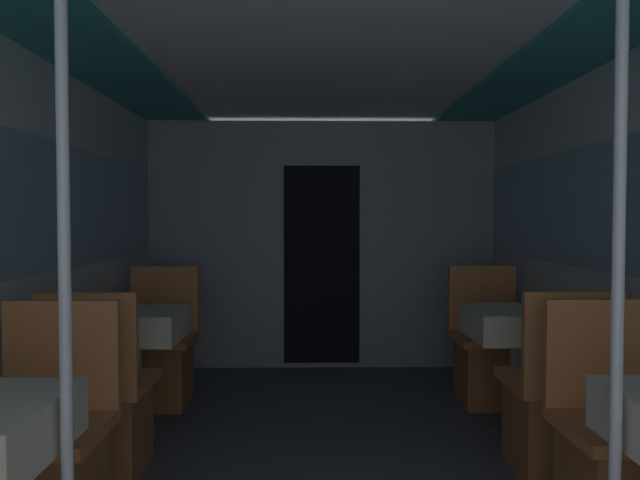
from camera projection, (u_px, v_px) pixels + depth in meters
name	position (u px, v px, depth m)	size (l,w,h in m)	color
wall_left	(21.00, 256.00, 3.00)	(0.05, 6.43, 2.08)	silver
wall_right	(634.00, 255.00, 3.04)	(0.05, 6.43, 2.08)	silver
ceiling_panel	(330.00, 39.00, 2.99)	(2.98, 6.43, 0.07)	silver
bulkhead_far	(322.00, 245.00, 5.30)	(2.92, 0.09, 2.08)	gray
chair_left_far_0	(44.00, 471.00, 2.41)	(0.47, 0.47, 0.93)	#9C5B31
support_pole_left_0	(65.00, 296.00, 1.80)	(0.04, 0.04, 2.08)	silver
dining_table_left_1	(134.00, 330.00, 3.64)	(0.56, 0.56, 0.73)	#4C4C51
chair_left_near_1	(101.00, 417.00, 3.07)	(0.47, 0.47, 0.93)	#9C5B31
chair_left_far_1	(159.00, 362.00, 4.23)	(0.47, 0.47, 0.93)	#9C5B31
chair_right_far_0	(622.00, 468.00, 2.44)	(0.47, 0.47, 0.93)	#9C5B31
support_pole_right_0	(618.00, 295.00, 1.83)	(0.04, 0.04, 2.08)	silver
dining_table_right_1	(518.00, 329.00, 3.67)	(0.56, 0.56, 0.73)	#4C4C51
chair_right_near_1	(556.00, 415.00, 3.10)	(0.47, 0.47, 0.93)	#9C5B31
chair_right_far_1	(489.00, 361.00, 4.27)	(0.47, 0.47, 0.93)	#9C5B31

